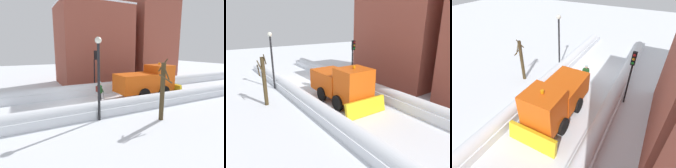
{
  "view_description": "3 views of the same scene",
  "coord_description": "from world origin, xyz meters",
  "views": [
    {
      "loc": [
        13.43,
        -3.24,
        4.42
      ],
      "look_at": [
        -0.31,
        3.74,
        1.38
      ],
      "focal_mm": 29.01,
      "sensor_mm": 36.0,
      "label": 1
    },
    {
      "loc": [
        8.75,
        19.24,
        6.05
      ],
      "look_at": [
        0.08,
        6.28,
        1.22
      ],
      "focal_mm": 33.16,
      "sensor_mm": 36.0,
      "label": 2
    },
    {
      "loc": [
        -4.51,
        14.71,
        8.96
      ],
      "look_at": [
        0.67,
        5.18,
        1.37
      ],
      "focal_mm": 28.62,
      "sensor_mm": 36.0,
      "label": 3
    }
  ],
  "objects": [
    {
      "name": "ground_plane",
      "position": [
        0.0,
        10.0,
        0.0
      ],
      "size": [
        80.0,
        80.0,
        0.0
      ],
      "primitive_type": "plane",
      "color": "white"
    },
    {
      "name": "snowbank_left",
      "position": [
        -2.84,
        10.0,
        0.48
      ],
      "size": [
        1.1,
        36.0,
        1.08
      ],
      "color": "white",
      "rests_on": "ground"
    },
    {
      "name": "snowbank_right",
      "position": [
        2.84,
        10.0,
        0.43
      ],
      "size": [
        1.1,
        36.0,
        1.0
      ],
      "color": "white",
      "rests_on": "ground"
    },
    {
      "name": "building_brick_near",
      "position": [
        -8.76,
        5.32,
        4.85
      ],
      "size": [
        6.68,
        8.65,
        9.7
      ],
      "color": "brown",
      "rests_on": "ground"
    },
    {
      "name": "building_brick_mid",
      "position": [
        -8.76,
        13.91,
        7.34
      ],
      "size": [
        6.71,
        6.29,
        14.67
      ],
      "color": "brown",
      "rests_on": "ground"
    },
    {
      "name": "plow_truck",
      "position": [
        0.24,
        7.09,
        1.48
      ],
      "size": [
        3.2,
        5.98,
        3.12
      ],
      "color": "#DB510F",
      "rests_on": "ground"
    },
    {
      "name": "skier",
      "position": [
        0.05,
        2.4,
        1.0
      ],
      "size": [
        0.62,
        1.8,
        1.81
      ],
      "color": "black",
      "rests_on": "ground"
    },
    {
      "name": "traffic_light_pole",
      "position": [
        -3.54,
        3.49,
        2.96
      ],
      "size": [
        0.28,
        0.42,
        4.21
      ],
      "color": "black",
      "rests_on": "ground"
    },
    {
      "name": "street_lamp",
      "position": [
        3.52,
        0.9,
        3.23
      ],
      "size": [
        0.4,
        0.4,
        5.08
      ],
      "color": "black",
      "rests_on": "ground"
    },
    {
      "name": "bare_tree_near",
      "position": [
        5.22,
        4.4,
        1.87
      ],
      "size": [
        0.73,
        0.94,
        3.83
      ],
      "color": "#43351E",
      "rests_on": "ground"
    }
  ]
}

